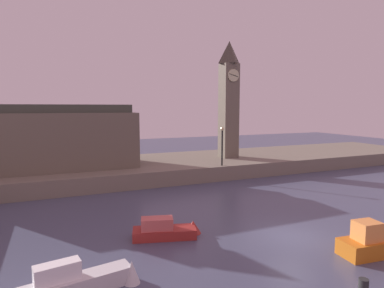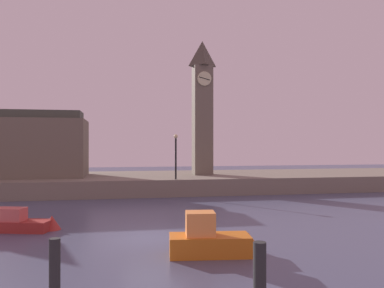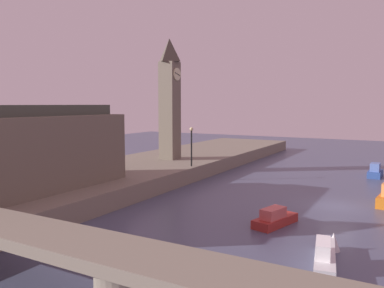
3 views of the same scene
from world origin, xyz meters
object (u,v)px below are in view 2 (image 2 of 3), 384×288
at_px(mooring_post_right, 260,275).
at_px(boat_dinghy_red, 23,223).
at_px(streetlamp, 176,151).
at_px(clock_tower, 202,106).
at_px(mooring_post_left, 55,271).
at_px(boat_patrol_orange, 216,241).

height_order(mooring_post_right, boat_dinghy_red, mooring_post_right).
bearing_deg(streetlamp, boat_dinghy_red, -129.43).
bearing_deg(clock_tower, boat_dinghy_red, -128.37).
height_order(streetlamp, mooring_post_left, streetlamp).
xyz_separation_m(clock_tower, boat_patrol_orange, (-4.26, -22.84, -7.92)).
bearing_deg(boat_dinghy_red, streetlamp, 50.57).
bearing_deg(boat_patrol_orange, mooring_post_right, -90.52).
bearing_deg(clock_tower, mooring_post_left, -110.48).
xyz_separation_m(mooring_post_left, mooring_post_right, (5.68, -1.30, -0.02)).
distance_m(clock_tower, boat_patrol_orange, 24.55).
distance_m(streetlamp, boat_dinghy_red, 15.85).
xyz_separation_m(clock_tower, mooring_post_right, (-4.31, -28.04, -7.59)).
distance_m(mooring_post_left, mooring_post_right, 5.83).
xyz_separation_m(streetlamp, boat_patrol_orange, (-0.87, -18.10, -3.38)).
distance_m(mooring_post_left, boat_patrol_orange, 6.93).
distance_m(mooring_post_left, boat_dinghy_red, 10.57).
relative_size(mooring_post_left, boat_dinghy_red, 0.43).
bearing_deg(clock_tower, streetlamp, -125.57).
distance_m(clock_tower, boat_dinghy_red, 22.75).
height_order(streetlamp, boat_patrol_orange, streetlamp).
distance_m(streetlamp, boat_patrol_orange, 18.44).
bearing_deg(boat_patrol_orange, clock_tower, 79.44).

